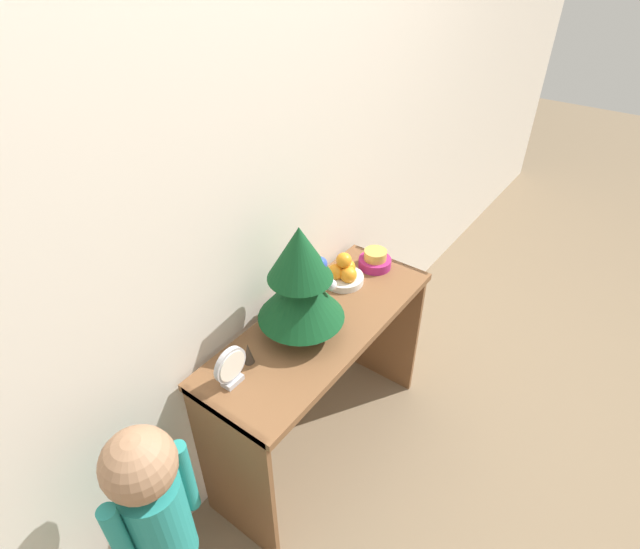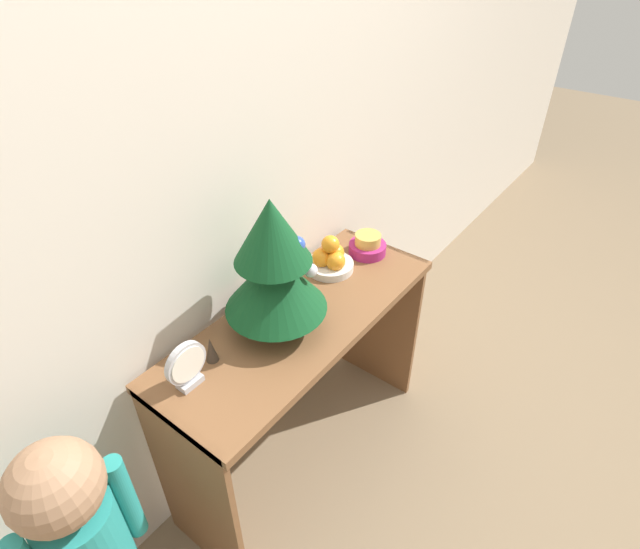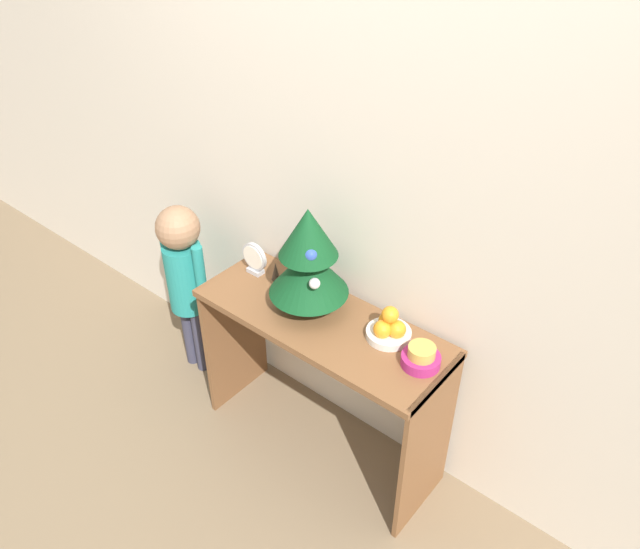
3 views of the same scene
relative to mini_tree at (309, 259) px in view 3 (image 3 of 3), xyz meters
The scene contains 9 objects.
ground_plane 1.00m from the mini_tree, 69.22° to the right, with size 12.00×12.00×0.00m, color #7A664C.
back_wall 0.37m from the mini_tree, 68.25° to the left, with size 7.00×0.05×2.50m, color beige.
console_table 0.42m from the mini_tree, 17.97° to the right, with size 1.07×0.40×0.73m.
mini_tree is the anchor object (origin of this frame).
fruit_bowl 0.40m from the mini_tree, ahead, with size 0.17×0.17×0.14m.
singing_bowl 0.56m from the mini_tree, ahead, with size 0.14×0.14×0.08m.
desk_clock 0.37m from the mini_tree, behind, with size 0.13×0.04×0.15m.
figurine 0.30m from the mini_tree, 167.14° to the left, with size 0.04×0.04×0.09m.
child_figure 0.82m from the mini_tree, behind, with size 0.28×0.20×0.94m.
Camera 3 is at (1.19, -1.25, 2.30)m, focal length 35.00 mm.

